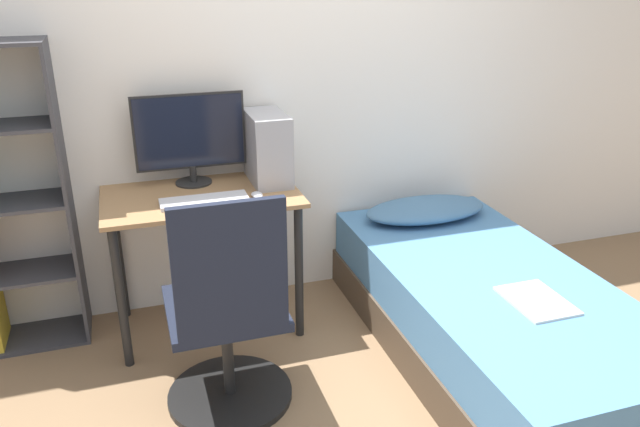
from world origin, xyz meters
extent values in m
cube|color=silver|center=(0.00, 1.40, 1.25)|extent=(8.00, 0.05, 2.50)
cube|color=#997047|center=(-0.51, 1.08, 0.75)|extent=(0.97, 0.59, 0.02)
cylinder|color=black|center=(-0.95, 0.84, 0.37)|extent=(0.04, 0.04, 0.74)
cylinder|color=black|center=(-0.07, 0.84, 0.37)|extent=(0.04, 0.04, 0.74)
cylinder|color=black|center=(-0.95, 1.33, 0.37)|extent=(0.04, 0.04, 0.74)
cylinder|color=black|center=(-0.07, 1.33, 0.37)|extent=(0.04, 0.04, 0.74)
cube|color=#38383D|center=(-1.14, 1.23, 0.76)|extent=(0.02, 0.30, 1.52)
cube|color=#38383D|center=(-1.42, 1.23, 0.01)|extent=(0.54, 0.30, 0.02)
cube|color=#38383D|center=(-1.42, 1.23, 0.39)|extent=(0.54, 0.30, 0.02)
cube|color=#38383D|center=(-1.42, 1.23, 0.76)|extent=(0.54, 0.30, 0.02)
cylinder|color=black|center=(-0.52, 0.44, 0.01)|extent=(0.56, 0.56, 0.03)
cylinder|color=black|center=(-0.52, 0.44, 0.24)|extent=(0.05, 0.05, 0.42)
cube|color=black|center=(-0.52, 0.44, 0.47)|extent=(0.49, 0.49, 0.04)
cube|color=black|center=(-0.52, 0.21, 0.76)|extent=(0.44, 0.04, 0.55)
cube|color=#4C3D2D|center=(0.77, 0.38, 0.10)|extent=(0.96, 1.99, 0.20)
cube|color=teal|center=(0.77, 0.38, 0.33)|extent=(0.93, 1.95, 0.25)
ellipsoid|color=teal|center=(0.77, 1.12, 0.51)|extent=(0.73, 0.36, 0.11)
cube|color=silver|center=(0.80, 0.10, 0.46)|extent=(0.24, 0.32, 0.01)
cylinder|color=black|center=(-0.52, 1.27, 0.76)|extent=(0.19, 0.19, 0.01)
cylinder|color=black|center=(-0.52, 1.27, 0.81)|extent=(0.04, 0.04, 0.09)
cube|color=black|center=(-0.52, 1.27, 1.04)|extent=(0.57, 0.01, 0.39)
cube|color=black|center=(-0.52, 1.26, 1.04)|extent=(0.54, 0.01, 0.37)
cube|color=silver|center=(-0.51, 0.97, 0.77)|extent=(0.42, 0.14, 0.02)
cube|color=#99999E|center=(-0.14, 1.18, 0.94)|extent=(0.19, 0.35, 0.37)
ellipsoid|color=silver|center=(-0.25, 0.97, 0.77)|extent=(0.06, 0.09, 0.02)
camera|label=1|loc=(-0.84, -1.89, 1.85)|focal=35.00mm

